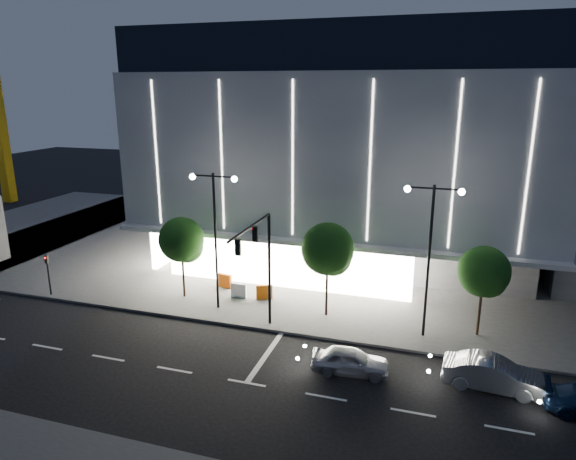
{
  "coord_description": "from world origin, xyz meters",
  "views": [
    {
      "loc": [
        10.6,
        -22.13,
        14.07
      ],
      "look_at": [
        0.93,
        8.72,
        5.0
      ],
      "focal_mm": 32.0,
      "sensor_mm": 36.0,
      "label": 1
    }
  ],
  "objects_px": {
    "tree_left": "(182,242)",
    "car_lead": "(350,361)",
    "car_second": "(493,374)",
    "barrier_a": "(225,281)",
    "tree_mid": "(328,252)",
    "tree_right": "(484,274)",
    "barrier_c": "(264,292)",
    "street_lamp_west": "(215,221)",
    "barrier_b": "(239,290)",
    "street_lamp_east": "(430,239)",
    "ped_signal_far": "(48,271)",
    "traffic_mast": "(260,254)"
  },
  "relations": [
    {
      "from": "traffic_mast",
      "to": "car_lead",
      "type": "bearing_deg",
      "value": -22.77
    },
    {
      "from": "barrier_b",
      "to": "tree_left",
      "type": "bearing_deg",
      "value": -166.29
    },
    {
      "from": "car_second",
      "to": "barrier_b",
      "type": "xyz_separation_m",
      "value": [
        -15.85,
        6.36,
        -0.13
      ]
    },
    {
      "from": "barrier_a",
      "to": "barrier_b",
      "type": "relative_size",
      "value": 1.0
    },
    {
      "from": "street_lamp_west",
      "to": "car_lead",
      "type": "xyz_separation_m",
      "value": [
        9.67,
        -5.04,
        -5.28
      ]
    },
    {
      "from": "tree_left",
      "to": "car_lead",
      "type": "bearing_deg",
      "value": -25.62
    },
    {
      "from": "street_lamp_east",
      "to": "car_lead",
      "type": "relative_size",
      "value": 2.27
    },
    {
      "from": "traffic_mast",
      "to": "barrier_b",
      "type": "bearing_deg",
      "value": 125.99
    },
    {
      "from": "tree_mid",
      "to": "barrier_a",
      "type": "height_order",
      "value": "tree_mid"
    },
    {
      "from": "barrier_c",
      "to": "barrier_b",
      "type": "bearing_deg",
      "value": 163.95
    },
    {
      "from": "barrier_b",
      "to": "barrier_c",
      "type": "distance_m",
      "value": 1.79
    },
    {
      "from": "car_lead",
      "to": "barrier_b",
      "type": "xyz_separation_m",
      "value": [
        -9.03,
        7.0,
        -0.02
      ]
    },
    {
      "from": "tree_right",
      "to": "barrier_c",
      "type": "xyz_separation_m",
      "value": [
        -13.61,
        1.16,
        -3.23
      ]
    },
    {
      "from": "street_lamp_east",
      "to": "ped_signal_far",
      "type": "xyz_separation_m",
      "value": [
        -25.0,
        -1.5,
        -4.07
      ]
    },
    {
      "from": "car_lead",
      "to": "barrier_a",
      "type": "xyz_separation_m",
      "value": [
        -10.7,
        8.37,
        -0.02
      ]
    },
    {
      "from": "tree_left",
      "to": "tree_right",
      "type": "relative_size",
      "value": 1.04
    },
    {
      "from": "tree_left",
      "to": "barrier_b",
      "type": "distance_m",
      "value": 5.04
    },
    {
      "from": "traffic_mast",
      "to": "tree_left",
      "type": "bearing_deg",
      "value": 152.16
    },
    {
      "from": "tree_left",
      "to": "street_lamp_east",
      "type": "bearing_deg",
      "value": -3.65
    },
    {
      "from": "tree_mid",
      "to": "tree_right",
      "type": "height_order",
      "value": "tree_mid"
    },
    {
      "from": "street_lamp_west",
      "to": "ped_signal_far",
      "type": "distance_m",
      "value": 12.76
    },
    {
      "from": "tree_right",
      "to": "barrier_c",
      "type": "distance_m",
      "value": 14.04
    },
    {
      "from": "traffic_mast",
      "to": "barrier_b",
      "type": "relative_size",
      "value": 6.43
    },
    {
      "from": "ped_signal_far",
      "to": "barrier_c",
      "type": "xyz_separation_m",
      "value": [
        14.42,
        3.68,
        -1.24
      ]
    },
    {
      "from": "barrier_a",
      "to": "tree_right",
      "type": "bearing_deg",
      "value": 2.56
    },
    {
      "from": "street_lamp_east",
      "to": "tree_left",
      "type": "distance_m",
      "value": 16.12
    },
    {
      "from": "ped_signal_far",
      "to": "tree_left",
      "type": "relative_size",
      "value": 0.52
    },
    {
      "from": "tree_left",
      "to": "tree_mid",
      "type": "xyz_separation_m",
      "value": [
        10.0,
        0.0,
        0.3
      ]
    },
    {
      "from": "car_lead",
      "to": "barrier_a",
      "type": "relative_size",
      "value": 3.6
    },
    {
      "from": "traffic_mast",
      "to": "ped_signal_far",
      "type": "bearing_deg",
      "value": 175.85
    },
    {
      "from": "car_second",
      "to": "barrier_a",
      "type": "bearing_deg",
      "value": 70.39
    },
    {
      "from": "car_lead",
      "to": "car_second",
      "type": "distance_m",
      "value": 6.85
    },
    {
      "from": "street_lamp_west",
      "to": "barrier_c",
      "type": "xyz_separation_m",
      "value": [
        2.42,
        2.18,
        -5.31
      ]
    },
    {
      "from": "street_lamp_west",
      "to": "tree_right",
      "type": "distance_m",
      "value": 16.19
    },
    {
      "from": "tree_left",
      "to": "tree_right",
      "type": "distance_m",
      "value": 19.0
    },
    {
      "from": "ped_signal_far",
      "to": "barrier_b",
      "type": "distance_m",
      "value": 13.17
    },
    {
      "from": "tree_right",
      "to": "car_second",
      "type": "relative_size",
      "value": 1.17
    },
    {
      "from": "traffic_mast",
      "to": "tree_right",
      "type": "height_order",
      "value": "traffic_mast"
    },
    {
      "from": "tree_mid",
      "to": "barrier_c",
      "type": "bearing_deg",
      "value": 165.86
    },
    {
      "from": "car_lead",
      "to": "barrier_c",
      "type": "relative_size",
      "value": 3.6
    },
    {
      "from": "street_lamp_west",
      "to": "tree_right",
      "type": "xyz_separation_m",
      "value": [
        16.03,
        1.02,
        -2.07
      ]
    },
    {
      "from": "street_lamp_west",
      "to": "street_lamp_east",
      "type": "xyz_separation_m",
      "value": [
        13.0,
        0.0,
        0.0
      ]
    },
    {
      "from": "tree_left",
      "to": "barrier_a",
      "type": "xyz_separation_m",
      "value": [
        1.95,
        2.3,
        -3.38
      ]
    },
    {
      "from": "tree_mid",
      "to": "car_lead",
      "type": "bearing_deg",
      "value": -66.42
    },
    {
      "from": "ped_signal_far",
      "to": "barrier_b",
      "type": "bearing_deg",
      "value": 15.32
    },
    {
      "from": "street_lamp_east",
      "to": "barrier_c",
      "type": "xyz_separation_m",
      "value": [
        -10.58,
        2.18,
        -5.31
      ]
    },
    {
      "from": "car_second",
      "to": "barrier_a",
      "type": "xyz_separation_m",
      "value": [
        -17.51,
        7.72,
        -0.13
      ]
    },
    {
      "from": "street_lamp_west",
      "to": "barrier_a",
      "type": "height_order",
      "value": "street_lamp_west"
    },
    {
      "from": "street_lamp_west",
      "to": "car_lead",
      "type": "relative_size",
      "value": 2.27
    },
    {
      "from": "tree_mid",
      "to": "barrier_c",
      "type": "relative_size",
      "value": 5.59
    }
  ]
}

